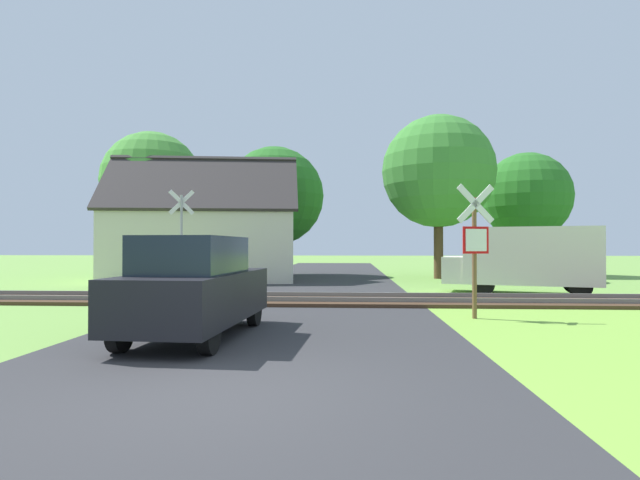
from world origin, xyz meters
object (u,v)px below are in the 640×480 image
(parked_car, at_px, (196,287))
(crossing_sign_far, at_px, (181,236))
(tree_center, at_px, (275,196))
(mail_truck, at_px, (524,257))
(house, at_px, (205,241))
(tree_far, at_px, (526,197))
(tree_left, at_px, (152,182))
(stop_sign_near, at_px, (475,243))
(tree_right, at_px, (438,172))

(parked_car, bearing_deg, crossing_sign_far, 113.70)
(crossing_sign_far, xyz_separation_m, parked_car, (3.09, -8.26, -1.06))
(tree_center, xyz_separation_m, parked_car, (1.39, -18.52, -3.47))
(tree_center, bearing_deg, mail_truck, -45.05)
(crossing_sign_far, bearing_deg, house, 82.28)
(tree_far, distance_m, parked_car, 23.31)
(tree_center, height_order, tree_left, tree_left)
(house, relative_size, tree_far, 1.38)
(house, distance_m, tree_center, 5.42)
(crossing_sign_far, bearing_deg, stop_sign_near, -50.39)
(house, distance_m, tree_left, 4.83)
(tree_right, relative_size, tree_far, 1.20)
(tree_center, relative_size, tree_far, 1.05)
(parked_car, bearing_deg, tree_right, 69.69)
(tree_center, relative_size, parked_car, 1.73)
(tree_right, bearing_deg, house, -170.80)
(house, bearing_deg, tree_right, 1.41)
(tree_far, bearing_deg, tree_right, -150.58)
(tree_left, xyz_separation_m, mail_truck, (15.98, -7.79, -3.68))
(stop_sign_near, bearing_deg, mail_truck, -130.10)
(stop_sign_near, relative_size, tree_right, 0.37)
(tree_center, relative_size, mail_truck, 1.35)
(crossing_sign_far, height_order, mail_truck, crossing_sign_far)
(tree_far, bearing_deg, crossing_sign_far, -144.37)
(stop_sign_near, bearing_deg, tree_left, -59.36)
(stop_sign_near, xyz_separation_m, tree_left, (-12.89, 13.72, 3.24))
(stop_sign_near, xyz_separation_m, house, (-9.60, 11.98, 0.15))
(tree_center, bearing_deg, house, -124.66)
(stop_sign_near, relative_size, tree_center, 0.42)
(stop_sign_near, xyz_separation_m, parked_car, (-5.49, -2.60, -0.79))
(house, distance_m, tree_right, 11.91)
(tree_center, bearing_deg, parked_car, -85.71)
(tree_right, xyz_separation_m, parked_car, (-7.13, -16.40, -4.42))
(crossing_sign_far, xyz_separation_m, tree_left, (-4.31, 8.06, 2.96))
(stop_sign_near, xyz_separation_m, mail_truck, (3.09, 5.93, -0.44))
(mail_truck, bearing_deg, tree_right, 26.81)
(tree_center, xyz_separation_m, tree_far, (13.85, 0.88, -0.03))
(mail_truck, distance_m, parked_car, 12.10)
(tree_right, relative_size, tree_left, 1.09)
(stop_sign_near, bearing_deg, house, -63.85)
(house, bearing_deg, tree_left, 144.27)
(crossing_sign_far, bearing_deg, tree_left, 101.19)
(mail_truck, bearing_deg, parked_car, 151.20)
(tree_left, distance_m, parked_car, 18.36)
(parked_car, bearing_deg, tree_far, 60.49)
(crossing_sign_far, bearing_deg, tree_far, 18.68)
(stop_sign_near, xyz_separation_m, tree_center, (-6.88, 15.92, 2.68))
(tree_center, bearing_deg, crossing_sign_far, -99.41)
(house, xyz_separation_m, parked_car, (4.12, -14.57, -0.94))
(house, distance_m, parked_car, 15.17)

